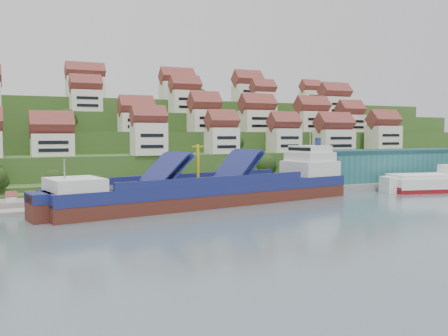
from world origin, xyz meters
name	(u,v)px	position (x,y,z in m)	size (l,w,h in m)	color
ground	(274,202)	(0.00, 0.00, 0.00)	(300.00, 300.00, 0.00)	slate
quay	(307,188)	(20.00, 15.00, 1.10)	(180.00, 14.00, 2.20)	gray
pebble_beach	(30,207)	(-58.00, 12.00, 0.50)	(45.00, 20.00, 1.00)	gray
hillside	(158,149)	(0.00, 103.55, 10.66)	(260.00, 128.00, 31.00)	#2D4C1E
hillside_village	(197,115)	(2.22, 60.52, 24.38)	(158.96, 63.41, 28.57)	white
hillside_trees	(166,135)	(-14.73, 45.18, 16.85)	(134.05, 61.61, 32.21)	#254015
warehouse	(386,165)	(52.00, 17.00, 7.20)	(60.00, 15.00, 10.00)	#27686C
flagpole	(312,170)	(18.11, 10.00, 6.88)	(1.28, 0.16, 8.00)	gray
beach_huts	(21,201)	(-60.00, 10.75, 2.10)	(14.40, 3.70, 2.20)	white
cargo_ship	(220,190)	(-14.53, 1.82, 3.37)	(81.13, 26.70, 17.82)	#512219
second_ship	(437,183)	(56.57, -0.16, 2.58)	(31.11, 16.64, 8.56)	maroon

